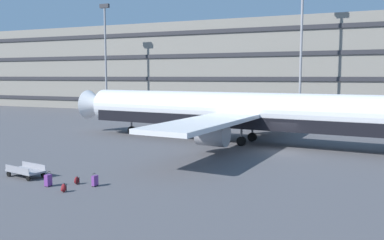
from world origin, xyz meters
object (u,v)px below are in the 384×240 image
Objects in this scene: airliner at (239,112)px; suitcase_laid_flat at (95,180)px; baggage_cart at (26,171)px; suitcase_upright at (48,180)px; backpack_red at (77,181)px; backpack_small at (63,188)px.

airliner reaches higher than suitcase_laid_flat.
suitcase_upright is at bearing -22.55° from baggage_cart.
suitcase_upright is (-2.60, -1.09, 0.03)m from suitcase_laid_flat.
airliner reaches higher than baggage_cart.
backpack_red is 0.16× the size of baggage_cart.
airliner is 50.50× the size of suitcase_laid_flat.
suitcase_upright reaches higher than backpack_red.
airliner is at bearing 75.34° from backpack_red.
airliner is 21.07m from suitcase_upright.
suitcase_laid_flat is at bearing 22.73° from suitcase_upright.
airliner reaches higher than backpack_small.
backpack_small is 1.03× the size of backpack_red.
baggage_cart is (-2.99, 1.24, 0.04)m from suitcase_upright.
baggage_cart is (-4.68, 1.90, 0.19)m from backpack_small.
suitcase_laid_flat is 1.97m from backpack_small.
suitcase_upright is 0.27× the size of baggage_cart.
baggage_cart is (-4.27, 0.20, 0.20)m from backpack_red.
backpack_red is (-0.41, 1.70, -0.01)m from backpack_small.
baggage_cart reaches higher than suitcase_laid_flat.
suitcase_upright is (-6.22, -19.96, -2.66)m from airliner.
airliner is 74.73× the size of backpack_red.
airliner is at bearing 63.79° from baggage_cart.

